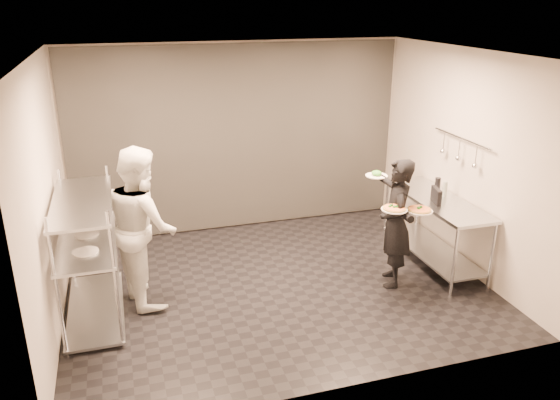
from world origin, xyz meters
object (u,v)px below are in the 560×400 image
object	(u,v)px
chef	(142,226)
pizza_plate_near	(394,209)
pass_rack	(88,251)
bottle_clear	(445,189)
pizza_plate_far	(419,210)
bottle_green	(400,172)
waiter	(396,223)
bottle_dark	(437,187)
salad_plate	(377,174)
prep_counter	(435,219)
pos_monitor	(436,196)

from	to	relation	value
chef	pizza_plate_near	distance (m)	2.90
pass_rack	pizza_plate_near	bearing A→B (deg)	-8.76
pizza_plate_near	bottle_clear	xyz separation A→B (m)	(1.04, 0.57, -0.06)
pizza_plate_far	bottle_green	world-z (taller)	bottle_green
waiter	bottle_dark	distance (m)	0.96
bottle_green	bottle_dark	xyz separation A→B (m)	(0.15, -0.71, -0.01)
salad_plate	bottle_dark	xyz separation A→B (m)	(0.93, 0.08, -0.29)
bottle_green	bottle_dark	size ratio (longest dim) A/B	1.06
bottle_green	pass_rack	bearing A→B (deg)	-169.21
chef	prep_counter	bearing A→B (deg)	-105.68
prep_counter	bottle_green	size ratio (longest dim) A/B	6.88
chef	bottle_green	world-z (taller)	chef
bottle_green	bottle_dark	distance (m)	0.73
pos_monitor	bottle_dark	distance (m)	0.28
chef	pizza_plate_near	size ratio (longest dim) A/B	6.09
prep_counter	chef	size ratio (longest dim) A/B	0.97
chef	pos_monitor	size ratio (longest dim) A/B	6.80
pizza_plate_far	bottle_clear	size ratio (longest dim) A/B	1.54
bottle_green	pizza_plate_far	bearing A→B (deg)	-109.62
prep_counter	bottle_clear	size ratio (longest dim) A/B	8.85
pizza_plate_far	bottle_dark	distance (m)	0.90
waiter	bottle_dark	xyz separation A→B (m)	(0.82, 0.43, 0.24)
salad_plate	bottle_green	size ratio (longest dim) A/B	1.03
salad_plate	bottle_clear	world-z (taller)	salad_plate
pass_rack	pos_monitor	xyz separation A→B (m)	(4.21, -0.14, 0.25)
pos_monitor	bottle_green	size ratio (longest dim) A/B	1.04
prep_counter	pizza_plate_far	xyz separation A→B (m)	(-0.60, -0.54, 0.41)
bottle_dark	salad_plate	bearing A→B (deg)	-174.86
salad_plate	bottle_clear	xyz separation A→B (m)	(1.02, 0.03, -0.31)
waiter	pos_monitor	xyz separation A→B (m)	(0.66, 0.20, 0.22)
pass_rack	bottle_clear	distance (m)	4.46
pizza_plate_far	salad_plate	world-z (taller)	salad_plate
chef	pos_monitor	world-z (taller)	chef
prep_counter	waiter	world-z (taller)	waiter
waiter	chef	world-z (taller)	chef
pass_rack	pizza_plate_far	distance (m)	3.78
chef	bottle_dark	xyz separation A→B (m)	(3.77, -0.08, 0.12)
chef	salad_plate	world-z (taller)	chef
chef	bottle_green	bearing A→B (deg)	-93.18
chef	pos_monitor	bearing A→B (deg)	-108.01
prep_counter	pizza_plate_near	world-z (taller)	pizza_plate_near
pizza_plate_far	bottle_green	size ratio (longest dim) A/B	1.20
pizza_plate_near	salad_plate	world-z (taller)	salad_plate
pizza_plate_near	bottle_clear	world-z (taller)	bottle_clear
prep_counter	salad_plate	xyz separation A→B (m)	(-0.90, 0.01, 0.70)
pizza_plate_near	bottle_clear	bearing A→B (deg)	28.74
prep_counter	chef	xyz separation A→B (m)	(-3.73, 0.17, 0.30)
prep_counter	pos_monitor	bearing A→B (deg)	-130.19
pizza_plate_near	pos_monitor	size ratio (longest dim) A/B	1.12
pizza_plate_near	bottle_green	distance (m)	1.55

